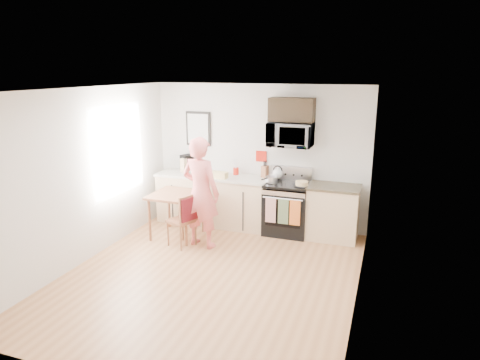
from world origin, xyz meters
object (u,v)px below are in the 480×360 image
(person, at_px, (201,193))
(cake, at_px, (302,184))
(range, at_px, (287,210))
(chair, at_px, (186,214))
(dining_table, at_px, (176,199))
(microwave, at_px, (291,134))

(person, xyz_separation_m, cake, (1.47, 0.90, 0.05))
(range, xyz_separation_m, cake, (0.27, -0.12, 0.53))
(person, relative_size, chair, 2.03)
(person, height_order, dining_table, person)
(range, relative_size, dining_table, 1.40)
(microwave, bearing_deg, range, -89.94)
(microwave, distance_m, cake, 0.87)
(microwave, height_order, person, microwave)
(chair, bearing_deg, dining_table, 156.07)
(range, height_order, person, person)
(person, bearing_deg, range, -129.55)
(cake, bearing_deg, range, 155.83)
(range, distance_m, chair, 1.83)
(range, height_order, chair, range)
(microwave, relative_size, person, 0.41)
(range, xyz_separation_m, microwave, (-0.00, 0.10, 1.32))
(person, height_order, cake, person)
(person, bearing_deg, dining_table, -11.90)
(person, bearing_deg, chair, 50.90)
(chair, bearing_deg, range, 62.32)
(range, distance_m, dining_table, 1.95)
(dining_table, bearing_deg, person, -21.91)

